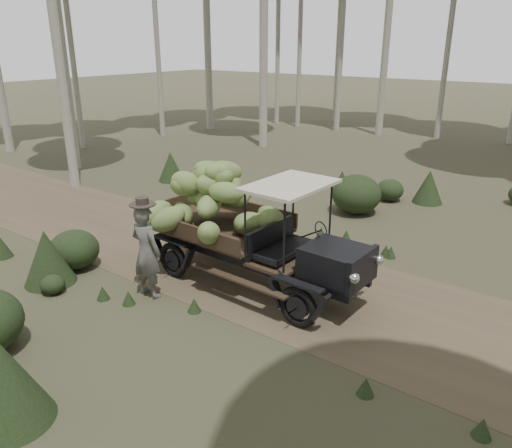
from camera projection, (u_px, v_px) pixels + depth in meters
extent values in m
plane|color=#473D2B|center=(342.00, 300.00, 10.17)|extent=(120.00, 120.00, 0.00)
cube|color=brown|center=(342.00, 300.00, 10.16)|extent=(70.00, 4.00, 0.01)
cube|color=black|center=(334.00, 262.00, 9.37)|extent=(1.11, 1.05, 0.59)
cube|color=black|center=(362.00, 270.00, 9.03)|extent=(0.14, 1.08, 0.66)
cube|color=black|center=(270.00, 238.00, 10.21)|extent=(0.13, 1.50, 0.59)
cube|color=#38281C|center=(217.00, 227.00, 11.13)|extent=(3.06, 2.03, 0.09)
cube|color=#38281C|center=(244.00, 208.00, 11.77)|extent=(3.00, 0.16, 0.34)
cube|color=#38281C|center=(185.00, 231.00, 10.35)|extent=(3.00, 0.16, 0.34)
cube|color=#38281C|center=(170.00, 205.00, 11.94)|extent=(0.13, 1.93, 0.34)
cube|color=#C0B69F|center=(290.00, 185.00, 9.53)|extent=(1.29, 1.86, 0.06)
cube|color=black|center=(268.00, 250.00, 10.91)|extent=(4.93, 0.27, 0.19)
cube|color=black|center=(244.00, 262.00, 10.31)|extent=(4.93, 0.27, 0.19)
torus|color=black|center=(344.00, 275.00, 10.36)|extent=(0.82, 0.17, 0.82)
torus|color=black|center=(298.00, 307.00, 9.10)|extent=(0.82, 0.17, 0.82)
torus|color=black|center=(225.00, 237.00, 12.30)|extent=(0.82, 0.17, 0.82)
torus|color=black|center=(173.00, 260.00, 11.04)|extent=(0.82, 0.17, 0.82)
sphere|color=beige|center=(379.00, 260.00, 9.31)|extent=(0.19, 0.19, 0.19)
sphere|color=beige|center=(354.00, 278.00, 8.61)|extent=(0.19, 0.19, 0.19)
ellipsoid|color=olive|center=(183.00, 214.00, 10.93)|extent=(0.89, 0.86, 0.63)
ellipsoid|color=olive|center=(199.00, 194.00, 11.08)|extent=(0.81, 0.72, 0.53)
ellipsoid|color=olive|center=(185.00, 186.00, 10.87)|extent=(0.52, 0.86, 0.71)
ellipsoid|color=olive|center=(206.00, 175.00, 10.85)|extent=(0.89, 0.64, 0.50)
ellipsoid|color=olive|center=(269.00, 221.00, 10.56)|extent=(0.83, 0.64, 0.50)
ellipsoid|color=olive|center=(231.00, 196.00, 11.14)|extent=(0.99, 0.64, 0.59)
ellipsoid|color=olive|center=(213.00, 185.00, 10.60)|extent=(0.73, 1.02, 0.68)
ellipsoid|color=olive|center=(222.00, 174.00, 10.69)|extent=(1.05, 1.09, 0.82)
ellipsoid|color=olive|center=(155.00, 215.00, 11.02)|extent=(0.93, 1.13, 0.84)
ellipsoid|color=olive|center=(235.00, 196.00, 11.28)|extent=(1.08, 0.70, 0.78)
ellipsoid|color=olive|center=(231.00, 183.00, 10.78)|extent=(1.02, 0.96, 0.65)
ellipsoid|color=olive|center=(220.00, 177.00, 10.63)|extent=(1.10, 0.90, 0.73)
ellipsoid|color=olive|center=(269.00, 221.00, 10.52)|extent=(0.92, 0.78, 0.71)
ellipsoid|color=olive|center=(209.00, 201.00, 10.85)|extent=(0.86, 1.00, 0.74)
ellipsoid|color=olive|center=(187.00, 183.00, 10.78)|extent=(0.95, 0.94, 0.74)
ellipsoid|color=olive|center=(223.00, 172.00, 10.60)|extent=(0.77, 1.08, 0.65)
ellipsoid|color=olive|center=(270.00, 217.00, 10.95)|extent=(0.93, 0.67, 0.50)
ellipsoid|color=olive|center=(207.00, 196.00, 11.26)|extent=(1.05, 1.08, 0.72)
ellipsoid|color=olive|center=(226.00, 192.00, 10.31)|extent=(0.89, 0.70, 0.49)
ellipsoid|color=olive|center=(212.00, 171.00, 10.93)|extent=(0.88, 0.95, 0.62)
ellipsoid|color=olive|center=(251.00, 225.00, 10.55)|extent=(0.76, 1.11, 0.81)
ellipsoid|color=olive|center=(209.00, 206.00, 10.48)|extent=(0.80, 1.02, 0.52)
ellipsoid|color=olive|center=(168.00, 219.00, 10.50)|extent=(1.03, 0.95, 0.81)
ellipsoid|color=olive|center=(209.00, 233.00, 9.82)|extent=(0.86, 0.98, 0.75)
imported|color=#52504B|center=(146.00, 252.00, 10.04)|extent=(0.73, 0.49, 1.96)
cylinder|color=#302822|center=(142.00, 204.00, 9.69)|extent=(0.54, 0.54, 0.03)
cylinder|color=#302822|center=(142.00, 201.00, 9.67)|extent=(0.27, 0.27, 0.16)
ellipsoid|color=#233319|center=(356.00, 194.00, 15.07)|extent=(1.48, 1.48, 1.18)
cone|color=#233319|center=(1.00, 246.00, 12.09)|extent=(0.51, 0.51, 0.56)
cone|color=#233319|center=(171.00, 167.00, 18.60)|extent=(0.98, 0.98, 1.09)
ellipsoid|color=#233319|center=(74.00, 249.00, 11.46)|extent=(1.13, 1.13, 0.90)
cone|color=#233319|center=(342.00, 176.00, 18.53)|extent=(0.39, 0.39, 0.43)
ellipsoid|color=#233319|center=(390.00, 190.00, 16.33)|extent=(0.89, 0.89, 0.71)
cone|color=#233319|center=(47.00, 257.00, 10.71)|extent=(1.09, 1.09, 1.22)
cone|color=#233319|center=(232.00, 182.00, 17.61)|extent=(0.51, 0.51, 0.56)
cone|color=#233319|center=(5.00, 381.00, 6.73)|extent=(1.19, 1.19, 1.32)
ellipsoid|color=#233319|center=(53.00, 284.00, 10.38)|extent=(0.50, 0.50, 0.40)
cone|color=#233319|center=(429.00, 187.00, 16.08)|extent=(0.97, 0.97, 1.07)
cone|color=#233319|center=(483.00, 428.00, 6.63)|extent=(0.27, 0.27, 0.30)
cone|color=#233319|center=(128.00, 298.00, 9.96)|extent=(0.27, 0.27, 0.30)
cone|color=#233319|center=(366.00, 386.00, 7.41)|extent=(0.27, 0.27, 0.30)
cone|color=#233319|center=(386.00, 251.00, 12.18)|extent=(0.27, 0.27, 0.30)
cone|color=#233319|center=(103.00, 293.00, 10.16)|extent=(0.27, 0.27, 0.30)
cone|color=#233319|center=(225.00, 209.00, 15.18)|extent=(0.27, 0.27, 0.30)
cone|color=#233319|center=(321.00, 232.00, 13.33)|extent=(0.27, 0.27, 0.30)
cone|color=#233319|center=(194.00, 305.00, 9.70)|extent=(0.27, 0.27, 0.30)
cone|color=#233319|center=(391.00, 252.00, 12.11)|extent=(0.27, 0.27, 0.30)
cone|color=#233319|center=(265.00, 220.00, 14.24)|extent=(0.27, 0.27, 0.30)
cone|color=#233319|center=(376.00, 257.00, 11.82)|extent=(0.27, 0.27, 0.30)
cone|color=#233319|center=(346.00, 235.00, 13.13)|extent=(0.27, 0.27, 0.30)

